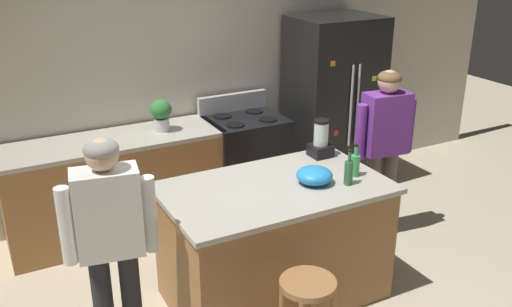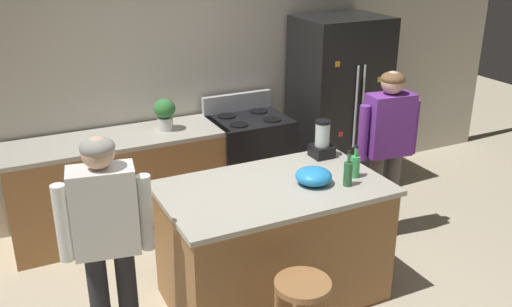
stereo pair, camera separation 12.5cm
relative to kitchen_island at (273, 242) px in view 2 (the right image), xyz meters
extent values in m
plane|color=beige|center=(0.00, 0.00, -0.48)|extent=(14.00, 14.00, 0.00)
cube|color=beige|center=(0.00, 1.95, 0.87)|extent=(8.00, 0.10, 2.70)
cube|color=#9E6B3D|center=(0.00, 0.00, -0.02)|extent=(1.60, 0.93, 0.91)
cube|color=#B2AD9E|center=(0.00, 0.00, 0.45)|extent=(1.66, 0.99, 0.04)
cube|color=#9E6B3D|center=(-0.80, 1.55, -0.02)|extent=(2.00, 0.64, 0.91)
cube|color=#B2AD9E|center=(-0.80, 1.55, 0.45)|extent=(2.00, 0.64, 0.04)
cube|color=black|center=(1.57, 1.50, 0.47)|extent=(0.90, 0.70, 1.89)
cylinder|color=#B7BABF|center=(1.53, 1.13, 0.56)|extent=(0.02, 0.02, 0.85)
cylinder|color=#B7BABF|center=(1.61, 1.13, 0.56)|extent=(0.02, 0.02, 0.85)
cube|color=yellow|center=(1.81, 1.15, 0.81)|extent=(0.05, 0.01, 0.05)
cube|color=purple|center=(1.73, 1.15, 0.56)|extent=(0.05, 0.01, 0.05)
cube|color=red|center=(1.37, 1.15, 0.29)|extent=(0.05, 0.01, 0.05)
cube|color=orange|center=(1.29, 1.15, 1.02)|extent=(0.05, 0.01, 0.05)
cube|color=black|center=(0.52, 1.52, 0.00)|extent=(0.76, 0.64, 0.95)
cube|color=black|center=(0.52, 1.20, -0.05)|extent=(0.60, 0.01, 0.24)
cube|color=#B7BABF|center=(0.52, 1.81, 0.56)|extent=(0.76, 0.06, 0.18)
cylinder|color=black|center=(0.34, 1.37, 0.48)|extent=(0.18, 0.18, 0.01)
cylinder|color=black|center=(0.70, 1.37, 0.48)|extent=(0.18, 0.18, 0.01)
cylinder|color=black|center=(0.34, 1.67, 0.48)|extent=(0.18, 0.18, 0.01)
cylinder|color=black|center=(0.70, 1.67, 0.48)|extent=(0.18, 0.18, 0.01)
cylinder|color=#26262B|center=(-1.35, -0.13, -0.07)|extent=(0.15, 0.15, 0.82)
cylinder|color=#26262B|center=(-1.17, -0.16, -0.07)|extent=(0.15, 0.15, 0.82)
cube|color=white|center=(-1.26, -0.15, 0.63)|extent=(0.43, 0.29, 0.57)
cylinder|color=white|center=(-1.50, -0.10, 0.58)|extent=(0.10, 0.10, 0.51)
cylinder|color=white|center=(-1.01, -0.19, 0.58)|extent=(0.10, 0.10, 0.51)
sphere|color=#D8AD8C|center=(-1.26, -0.15, 1.01)|extent=(0.23, 0.23, 0.20)
ellipsoid|color=gray|center=(-1.26, -0.15, 1.04)|extent=(0.24, 0.24, 0.12)
cylinder|color=#66605B|center=(1.42, 0.36, -0.06)|extent=(0.14, 0.14, 0.84)
cylinder|color=#66605B|center=(1.24, 0.38, -0.06)|extent=(0.14, 0.14, 0.84)
cube|color=#723399|center=(1.33, 0.37, 0.64)|extent=(0.42, 0.27, 0.55)
cylinder|color=#723399|center=(1.58, 0.34, 0.59)|extent=(0.10, 0.10, 0.50)
cylinder|color=#723399|center=(1.08, 0.40, 0.59)|extent=(0.10, 0.10, 0.50)
sphere|color=#D8AD8C|center=(1.33, 0.37, 1.01)|extent=(0.22, 0.22, 0.20)
ellipsoid|color=brown|center=(1.33, 0.37, 1.05)|extent=(0.23, 0.23, 0.12)
cylinder|color=#9E6B3D|center=(-0.21, -0.80, 0.18)|extent=(0.36, 0.36, 0.04)
cylinder|color=silver|center=(-0.33, 1.55, 0.53)|extent=(0.14, 0.14, 0.12)
ellipsoid|color=#337A38|center=(-0.33, 1.55, 0.68)|extent=(0.20, 0.20, 0.18)
cube|color=black|center=(0.62, 0.33, 0.52)|extent=(0.17, 0.17, 0.10)
cylinder|color=silver|center=(0.62, 0.33, 0.67)|extent=(0.12, 0.12, 0.19)
cylinder|color=black|center=(0.62, 0.33, 0.78)|extent=(0.12, 0.12, 0.02)
cylinder|color=#3FB259|center=(0.63, -0.12, 0.56)|extent=(0.07, 0.07, 0.17)
cylinder|color=#3FB259|center=(0.63, -0.12, 0.68)|extent=(0.03, 0.03, 0.07)
cylinder|color=black|center=(0.63, -0.12, 0.72)|extent=(0.03, 0.03, 0.02)
cylinder|color=#2D6638|center=(0.49, -0.23, 0.57)|extent=(0.07, 0.07, 0.18)
cylinder|color=#2D6638|center=(0.49, -0.23, 0.70)|extent=(0.03, 0.03, 0.08)
cylinder|color=black|center=(0.49, -0.23, 0.74)|extent=(0.03, 0.03, 0.02)
ellipsoid|color=#268CD8|center=(0.28, -0.09, 0.54)|extent=(0.27, 0.27, 0.12)
camera|label=1|loc=(-1.90, -3.29, 2.25)|focal=39.91mm
camera|label=2|loc=(-1.78, -3.35, 2.25)|focal=39.91mm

